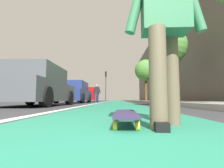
# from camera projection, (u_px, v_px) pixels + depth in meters

# --- Properties ---
(ground_plane) EXTENTS (80.00, 80.00, 0.00)m
(ground_plane) POSITION_uv_depth(u_px,v_px,m) (116.00, 103.00, 10.42)
(ground_plane) COLOR #38383D
(bike_lane_paint) EXTENTS (56.00, 2.14, 0.00)m
(bike_lane_paint) POSITION_uv_depth(u_px,v_px,m) (116.00, 101.00, 24.36)
(bike_lane_paint) COLOR #288466
(bike_lane_paint) RESTS_ON ground
(lane_stripe_white) EXTENTS (52.00, 0.16, 0.01)m
(lane_stripe_white) POSITION_uv_depth(u_px,v_px,m) (106.00, 101.00, 20.41)
(lane_stripe_white) COLOR silver
(lane_stripe_white) RESTS_ON ground
(sidewalk_curb) EXTENTS (52.00, 3.20, 0.14)m
(sidewalk_curb) POSITION_uv_depth(u_px,v_px,m) (150.00, 101.00, 18.30)
(sidewalk_curb) COLOR #9E9B93
(sidewalk_curb) RESTS_ON ground
(building_facade) EXTENTS (40.00, 1.20, 9.92)m
(building_facade) POSITION_uv_depth(u_px,v_px,m) (164.00, 64.00, 22.66)
(building_facade) COLOR #5D564C
(building_facade) RESTS_ON ground
(skateboard) EXTENTS (0.85, 0.23, 0.11)m
(skateboard) POSITION_uv_depth(u_px,v_px,m) (125.00, 115.00, 1.58)
(skateboard) COLOR yellow
(skateboard) RESTS_ON ground
(skater_person) EXTENTS (0.46, 0.72, 1.64)m
(skater_person) POSITION_uv_depth(u_px,v_px,m) (164.00, 20.00, 1.50)
(skater_person) COLOR brown
(skater_person) RESTS_ON ground
(parked_car_near) EXTENTS (4.00, 1.98, 1.48)m
(parked_car_near) POSITION_uv_depth(u_px,v_px,m) (37.00, 87.00, 6.32)
(parked_car_near) COLOR #4C5156
(parked_car_near) RESTS_ON ground
(parked_car_mid) EXTENTS (4.17, 1.89, 1.47)m
(parked_car_mid) POSITION_uv_depth(u_px,v_px,m) (74.00, 93.00, 11.83)
(parked_car_mid) COLOR navy
(parked_car_mid) RESTS_ON ground
(parked_car_far) EXTENTS (4.66, 2.11, 1.48)m
(parked_car_far) POSITION_uv_depth(u_px,v_px,m) (89.00, 95.00, 18.02)
(parked_car_far) COLOR maroon
(parked_car_far) RESTS_ON ground
(traffic_light) EXTENTS (0.33, 0.28, 4.54)m
(traffic_light) POSITION_uv_depth(u_px,v_px,m) (106.00, 81.00, 25.77)
(traffic_light) COLOR #2D2D2D
(traffic_light) RESTS_ON ground
(street_tree_mid) EXTENTS (2.32, 2.32, 4.70)m
(street_tree_mid) POSITION_uv_depth(u_px,v_px,m) (168.00, 47.00, 10.53)
(street_tree_mid) COLOR brown
(street_tree_mid) RESTS_ON ground
(street_tree_far) EXTENTS (2.39, 2.39, 4.64)m
(street_tree_far) POSITION_uv_depth(u_px,v_px,m) (146.00, 71.00, 18.62)
(street_tree_far) COLOR brown
(street_tree_far) RESTS_ON ground
(pedestrian_distant) EXTENTS (0.46, 0.72, 1.64)m
(pedestrian_distant) POSITION_uv_depth(u_px,v_px,m) (97.00, 92.00, 15.82)
(pedestrian_distant) COLOR #384260
(pedestrian_distant) RESTS_ON ground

